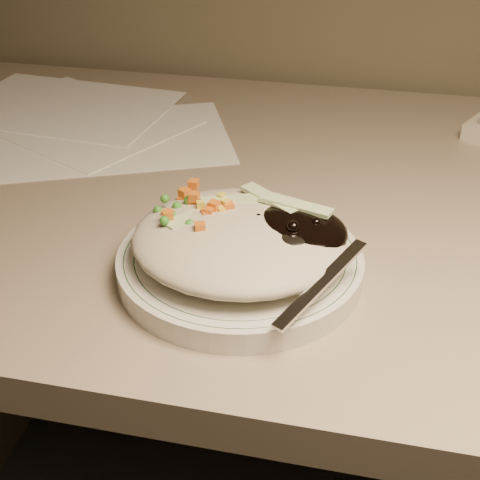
# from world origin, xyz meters

# --- Properties ---
(desk) EXTENTS (1.40, 0.70, 0.74)m
(desk) POSITION_xyz_m (0.00, 1.38, 0.54)
(desk) COLOR gray
(desk) RESTS_ON ground
(plate) EXTENTS (0.22, 0.22, 0.02)m
(plate) POSITION_xyz_m (-0.11, 1.20, 0.75)
(plate) COLOR silver
(plate) RESTS_ON desk
(plate_rim) EXTENTS (0.21, 0.21, 0.00)m
(plate_rim) POSITION_xyz_m (-0.11, 1.20, 0.76)
(plate_rim) COLOR #144723
(plate_rim) RESTS_ON plate
(meal) EXTENTS (0.21, 0.19, 0.05)m
(meal) POSITION_xyz_m (-0.11, 1.20, 0.78)
(meal) COLOR #B1A690
(meal) RESTS_ON plate
(papers) EXTENTS (0.45, 0.37, 0.00)m
(papers) POSITION_xyz_m (-0.40, 1.51, 0.74)
(papers) COLOR white
(papers) RESTS_ON desk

